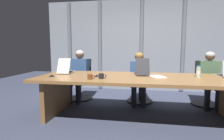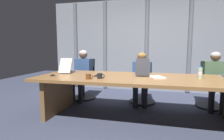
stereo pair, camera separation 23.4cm
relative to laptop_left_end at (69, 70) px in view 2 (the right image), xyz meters
name	(u,v)px [view 2 (the right image)]	position (x,y,z in m)	size (l,w,h in m)	color
ground_plane	(138,118)	(1.49, -0.27, -0.82)	(11.62, 11.62, 0.00)	#383D51
conference_table	(139,86)	(1.49, -0.27, -0.21)	(3.66, 1.29, 0.76)	olive
curtain_backdrop	(146,45)	(1.50, 2.03, 0.53)	(5.81, 0.17, 2.69)	gray
laptop_left_end	(69,70)	(0.00, 0.00, 0.00)	(0.29, 0.51, 0.30)	beige
laptop_left_mid	(142,72)	(1.53, -0.02, 0.00)	(0.30, 0.49, 0.32)	#2D2D33
office_chair_left_end	(84,83)	(0.03, 0.77, -0.44)	(0.60, 0.60, 0.99)	black
office_chair_left_mid	(142,87)	(1.49, 0.77, -0.46)	(0.60, 0.60, 0.93)	black
office_chair_center	(211,90)	(2.95, 0.77, -0.45)	(0.60, 0.61, 0.98)	black
person_left_end	(82,71)	(0.04, 0.62, -0.11)	(0.43, 0.56, 1.22)	#335184
person_left_mid	(141,75)	(1.47, 0.61, -0.14)	(0.42, 0.55, 1.17)	#335184
person_center	(215,77)	(2.97, 0.61, -0.13)	(0.45, 0.57, 1.19)	#4C6B4C
water_bottle_primary	(200,73)	(2.51, -0.16, 0.04)	(0.07, 0.07, 0.21)	#ADD1B2
coffee_mug_near	(100,76)	(0.87, -0.58, -0.01)	(0.13, 0.09, 0.09)	black
coffee_mug_far	(89,76)	(0.71, -0.68, -0.01)	(0.13, 0.09, 0.09)	brown
conference_mic_left_side	(96,75)	(0.73, -0.37, -0.04)	(0.11, 0.11, 0.04)	black
conference_mic_right_side	(53,75)	(-0.06, -0.50, -0.04)	(0.11, 0.11, 0.04)	black
spiral_notepad	(157,77)	(1.80, -0.26, -0.05)	(0.32, 0.36, 0.03)	silver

